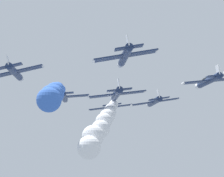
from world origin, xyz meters
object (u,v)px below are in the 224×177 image
object	(u,v)px
airplane_high_slot	(125,56)
airplane_trailing	(209,81)
airplane_right_outer	(15,72)
airplane_left_outer	(117,94)
airplane_right_inner	(154,102)
airplane_lead	(110,107)
airplane_left_inner	(64,97)

from	to	relation	value
airplane_high_slot	airplane_trailing	bearing A→B (deg)	27.05
airplane_right_outer	airplane_left_outer	bearing A→B (deg)	-1.63
airplane_left_outer	airplane_trailing	xyz separation A→B (m)	(15.65, 0.07, 2.48)
airplane_left_outer	airplane_right_inner	bearing A→B (deg)	50.94
airplane_lead	airplane_trailing	bearing A→B (deg)	-49.17
airplane_left_inner	airplane_left_outer	world-z (taller)	airplane_left_inner
airplane_left_inner	airplane_trailing	distance (m)	26.29
airplane_lead	airplane_right_outer	size ratio (longest dim) A/B	1.00
airplane_left_outer	airplane_right_outer	xyz separation A→B (m)	(-16.55, 0.47, 3.43)
airplane_right_outer	airplane_trailing	xyz separation A→B (m)	(32.20, -0.40, -0.94)
airplane_lead	airplane_left_inner	bearing A→B (deg)	-137.23
airplane_lead	airplane_left_outer	distance (m)	17.71
airplane_lead	airplane_right_outer	bearing A→B (deg)	-134.57
airplane_lead	airplane_left_outer	xyz separation A→B (m)	(-0.42, -17.70, 0.23)
airplane_trailing	airplane_high_slot	size ratio (longest dim) A/B	1.00
airplane_high_slot	airplane_lead	bearing A→B (deg)	90.01
airplane_right_outer	airplane_left_inner	bearing A→B (deg)	48.45
airplane_left_outer	airplane_trailing	size ratio (longest dim) A/B	1.00
airplane_right_outer	airplane_high_slot	size ratio (longest dim) A/B	1.00
airplane_right_inner	airplane_trailing	size ratio (longest dim) A/B	1.00
airplane_left_outer	airplane_lead	bearing A→B (deg)	88.63
airplane_right_inner	airplane_right_outer	world-z (taller)	airplane_right_outer
airplane_left_inner	airplane_high_slot	size ratio (longest dim) A/B	1.00
airplane_right_outer	airplane_trailing	bearing A→B (deg)	-0.71
airplane_left_inner	airplane_left_outer	bearing A→B (deg)	-44.84
airplane_lead	airplane_right_inner	size ratio (longest dim) A/B	1.00
airplane_left_outer	airplane_trailing	distance (m)	15.85
airplane_lead	airplane_left_inner	world-z (taller)	airplane_left_inner
airplane_right_outer	airplane_trailing	size ratio (longest dim) A/B	1.00
airplane_trailing	airplane_high_slot	world-z (taller)	airplane_high_slot
airplane_left_outer	airplane_right_outer	distance (m)	16.91
airplane_right_outer	airplane_trailing	distance (m)	32.22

